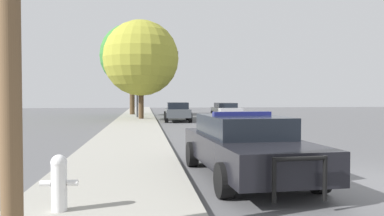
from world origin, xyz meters
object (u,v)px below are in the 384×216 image
at_px(car_background_oncoming, 226,111).
at_px(traffic_light, 153,70).
at_px(fire_hydrant, 59,181).
at_px(tree_sidewalk_far, 132,56).
at_px(tree_sidewalk_mid, 141,58).
at_px(car_background_midblock, 177,111).
at_px(police_car, 245,145).

bearing_deg(car_background_oncoming, traffic_light, -21.03).
bearing_deg(fire_hydrant, tree_sidewalk_far, 89.74).
height_order(traffic_light, tree_sidewalk_far, tree_sidewalk_far).
xyz_separation_m(traffic_light, tree_sidewalk_mid, (-0.96, -2.23, 0.71)).
bearing_deg(traffic_light, car_background_midblock, -67.07).
relative_size(fire_hydrant, tree_sidewalk_far, 0.10).
distance_m(police_car, tree_sidewalk_far, 28.68).
xyz_separation_m(police_car, tree_sidewalk_mid, (-2.45, 20.91, 4.04)).
bearing_deg(fire_hydrant, car_background_midblock, 80.33).
bearing_deg(police_car, tree_sidewalk_far, -86.40).
relative_size(car_background_oncoming, tree_sidewalk_far, 0.50).
bearing_deg(car_background_midblock, car_background_oncoming, 25.55).
bearing_deg(traffic_light, car_background_oncoming, -21.55).
relative_size(police_car, tree_sidewalk_mid, 0.69).
relative_size(tree_sidewalk_far, tree_sidewalk_mid, 1.15).
bearing_deg(police_car, car_background_midblock, -93.81).
bearing_deg(car_background_midblock, police_car, -88.63).
distance_m(fire_hydrant, car_background_midblock, 21.94).
xyz_separation_m(car_background_oncoming, tree_sidewalk_mid, (-6.67, 0.02, 4.06)).
height_order(traffic_light, tree_sidewalk_mid, tree_sidewalk_mid).
xyz_separation_m(police_car, fire_hydrant, (-3.48, -2.49, -0.16)).
relative_size(fire_hydrant, traffic_light, 0.15).
bearing_deg(tree_sidewalk_far, tree_sidewalk_mid, -82.85).
xyz_separation_m(police_car, car_background_oncoming, (4.22, 20.89, -0.01)).
distance_m(car_background_oncoming, tree_sidewalk_mid, 7.81).
distance_m(police_car, car_background_midblock, 19.14).
height_order(police_car, car_background_oncoming, police_car).
bearing_deg(traffic_light, fire_hydrant, -94.44).
xyz_separation_m(car_background_midblock, tree_sidewalk_mid, (-2.65, 1.78, 4.03)).
distance_m(car_background_midblock, tree_sidewalk_mid, 5.14).
relative_size(traffic_light, tree_sidewalk_mid, 0.75).
bearing_deg(car_background_oncoming, tree_sidewalk_mid, 0.31).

